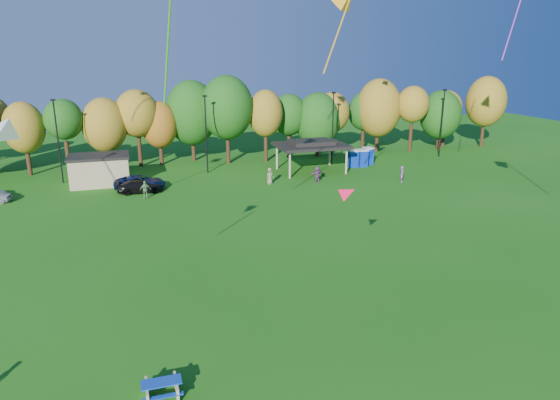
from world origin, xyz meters
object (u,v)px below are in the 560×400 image
object	(u,v)px
picnic_table	(162,388)
car_d	(140,186)
porta_potties	(361,157)
car_c	(140,182)

from	to	relation	value
picnic_table	car_d	xyz separation A→B (m)	(0.44, 32.88, 0.24)
porta_potties	car_c	distance (m)	27.32
car_c	car_d	size ratio (longest dim) A/B	1.16
car_c	picnic_table	bearing A→B (deg)	-169.99
porta_potties	car_d	xyz separation A→B (m)	(-27.21, -4.64, -0.44)
porta_potties	picnic_table	size ratio (longest dim) A/B	2.27
porta_potties	picnic_table	world-z (taller)	porta_potties
picnic_table	car_d	bearing A→B (deg)	89.21
porta_potties	car_c	world-z (taller)	porta_potties
car_d	car_c	bearing A→B (deg)	-2.37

